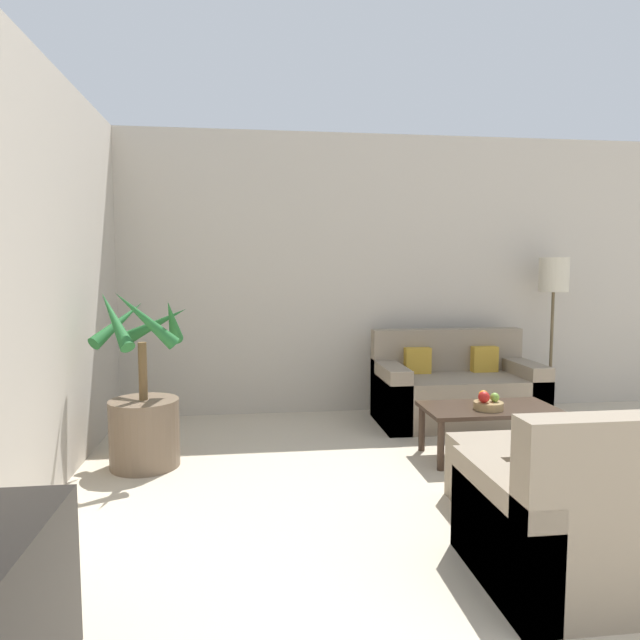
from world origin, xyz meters
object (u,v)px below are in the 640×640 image
(sofa_loveseat, at_px, (456,391))
(fruit_bowl, at_px, (488,406))
(coffee_table, at_px, (489,413))
(orange_fruit, at_px, (483,395))
(ottoman, at_px, (504,475))
(floor_lamp, at_px, (554,285))
(potted_palm, at_px, (144,412))
(apple_red, at_px, (484,397))
(apple_green, at_px, (495,397))
(armchair, at_px, (585,524))

(sofa_loveseat, xyz_separation_m, fruit_bowl, (-0.15, -1.05, 0.13))
(coffee_table, relative_size, fruit_bowl, 4.63)
(sofa_loveseat, height_order, orange_fruit, sofa_loveseat)
(fruit_bowl, distance_m, ottoman, 0.86)
(floor_lamp, distance_m, orange_fruit, 1.88)
(potted_palm, bearing_deg, coffee_table, -3.15)
(sofa_loveseat, height_order, apple_red, sofa_loveseat)
(floor_lamp, height_order, apple_red, floor_lamp)
(sofa_loveseat, bearing_deg, apple_red, -100.47)
(coffee_table, xyz_separation_m, ottoman, (-0.29, -0.87, -0.14))
(apple_green, bearing_deg, floor_lamp, 47.85)
(floor_lamp, xyz_separation_m, fruit_bowl, (-1.20, -1.27, -0.84))
(apple_red, bearing_deg, floor_lamp, 46.07)
(sofa_loveseat, relative_size, armchair, 1.59)
(coffee_table, distance_m, ottoman, 0.92)
(potted_palm, distance_m, armchair, 2.88)
(coffee_table, relative_size, orange_fruit, 13.53)
(apple_green, bearing_deg, coffee_table, 94.22)
(potted_palm, xyz_separation_m, sofa_loveseat, (2.63, 0.84, -0.10))
(floor_lamp, relative_size, apple_green, 22.66)
(floor_lamp, bearing_deg, apple_green, -132.15)
(coffee_table, bearing_deg, apple_red, -132.47)
(apple_green, bearing_deg, fruit_bowl, 176.94)
(sofa_loveseat, bearing_deg, potted_palm, -162.23)
(fruit_bowl, height_order, orange_fruit, orange_fruit)
(floor_lamp, xyz_separation_m, ottoman, (-1.44, -2.06, -1.06))
(orange_fruit, bearing_deg, ottoman, -105.34)
(fruit_bowl, bearing_deg, ottoman, -107.36)
(floor_lamp, distance_m, armchair, 3.38)
(fruit_bowl, distance_m, orange_fruit, 0.09)
(apple_red, relative_size, orange_fruit, 1.15)
(apple_green, bearing_deg, potted_palm, 175.15)
(floor_lamp, bearing_deg, ottoman, -125.00)
(potted_palm, relative_size, sofa_loveseat, 0.89)
(potted_palm, relative_size, fruit_bowl, 6.07)
(floor_lamp, bearing_deg, sofa_loveseat, -168.40)
(potted_palm, distance_m, orange_fruit, 2.47)
(apple_green, xyz_separation_m, orange_fruit, (-0.06, 0.06, 0.00))
(armchair, bearing_deg, floor_lamp, 63.23)
(apple_red, xyz_separation_m, armchair, (-0.22, -1.60, -0.21))
(apple_red, xyz_separation_m, apple_green, (0.09, 0.02, -0.01))
(potted_palm, height_order, floor_lamp, floor_lamp)
(floor_lamp, bearing_deg, apple_red, -133.93)
(potted_palm, xyz_separation_m, floor_lamp, (3.67, 1.06, 0.86))
(potted_palm, xyz_separation_m, ottoman, (2.23, -1.00, -0.19))
(apple_red, distance_m, armchair, 1.63)
(sofa_loveseat, bearing_deg, coffee_table, -96.66)
(sofa_loveseat, height_order, coffee_table, sofa_loveseat)
(sofa_loveseat, xyz_separation_m, apple_red, (-0.20, -1.07, 0.19))
(floor_lamp, height_order, orange_fruit, floor_lamp)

